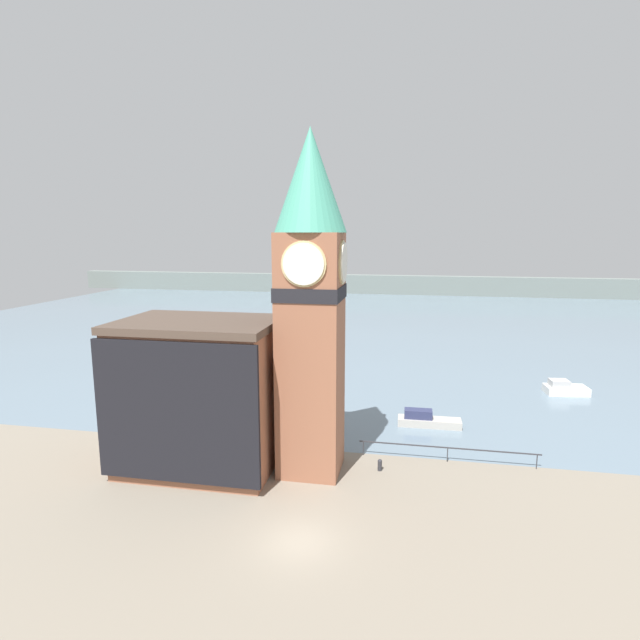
{
  "coord_description": "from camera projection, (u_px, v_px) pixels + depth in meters",
  "views": [
    {
      "loc": [
        5.53,
        -23.26,
        16.03
      ],
      "look_at": [
        0.0,
        6.17,
        10.83
      ],
      "focal_mm": 28.0,
      "sensor_mm": 36.0,
      "label": 1
    }
  ],
  "objects": [
    {
      "name": "ground_plane",
      "position": [
        298.0,
        542.0,
        26.28
      ],
      "size": [
        160.0,
        160.0,
        0.0
      ],
      "primitive_type": "plane",
      "color": "gray"
    },
    {
      "name": "water",
      "position": [
        383.0,
        318.0,
        95.36
      ],
      "size": [
        160.0,
        120.0,
        0.0
      ],
      "color": "slate",
      "rests_on": "ground_plane"
    },
    {
      "name": "far_shoreline",
      "position": [
        392.0,
        285.0,
        133.66
      ],
      "size": [
        180.0,
        3.0,
        5.0
      ],
      "color": "slate",
      "rests_on": "water"
    },
    {
      "name": "pier_railing",
      "position": [
        448.0,
        449.0,
        35.34
      ],
      "size": [
        12.58,
        0.08,
        1.09
      ],
      "color": "#333338",
      "rests_on": "ground_plane"
    },
    {
      "name": "clock_tower",
      "position": [
        311.0,
        297.0,
        32.36
      ],
      "size": [
        4.63,
        4.63,
        22.56
      ],
      "color": "#935B42",
      "rests_on": "ground_plane"
    },
    {
      "name": "pier_building",
      "position": [
        200.0,
        394.0,
        34.12
      ],
      "size": [
        10.73,
        7.52,
        10.31
      ],
      "color": "#935B42",
      "rests_on": "ground_plane"
    },
    {
      "name": "boat_near",
      "position": [
        426.0,
        420.0,
        42.06
      ],
      "size": [
        5.26,
        1.54,
        1.38
      ],
      "rotation": [
        0.0,
        0.0,
        0.01
      ],
      "color": "#B7B2A8",
      "rests_on": "water"
    },
    {
      "name": "boat_far",
      "position": [
        565.0,
        389.0,
        50.46
      ],
      "size": [
        4.25,
        2.51,
        1.44
      ],
      "rotation": [
        0.0,
        0.0,
        0.1
      ],
      "color": "silver",
      "rests_on": "water"
    },
    {
      "name": "mooring_bollard_near",
      "position": [
        380.0,
        464.0,
        34.12
      ],
      "size": [
        0.31,
        0.31,
        0.82
      ],
      "color": "#2D2D33",
      "rests_on": "ground_plane"
    }
  ]
}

